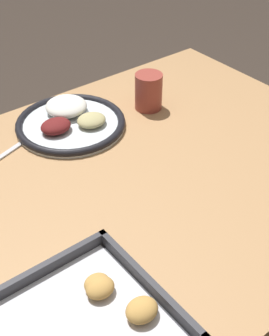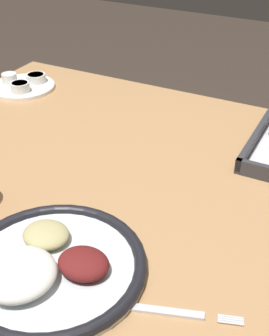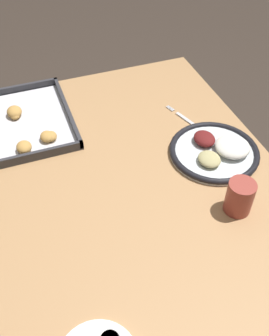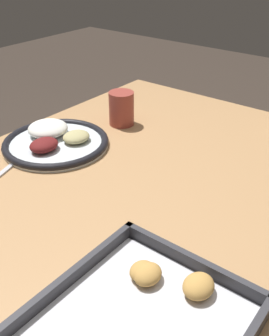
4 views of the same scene
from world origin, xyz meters
The scene contains 6 objects.
ground_plane centered at (0.00, 0.00, 0.00)m, with size 8.00×8.00×0.00m, color #382D26.
dining_table centered at (0.00, 0.00, 0.65)m, with size 1.19×0.89×0.76m.
dinner_plate centered at (0.00, -0.28, 0.77)m, with size 0.29×0.29×0.05m.
fork centered at (0.18, -0.27, 0.76)m, with size 0.20×0.08×0.00m.
baking_tray centered at (0.35, 0.26, 0.77)m, with size 0.41×0.29×0.04m.
drinking_cup centered at (-0.22, -0.22, 0.81)m, with size 0.08×0.08×0.10m.
Camera 3 is at (-0.78, 0.29, 1.62)m, focal length 42.00 mm.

